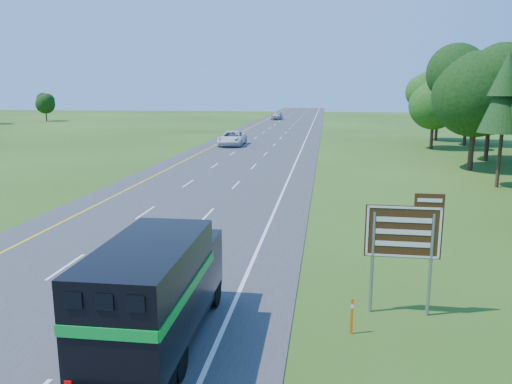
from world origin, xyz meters
TOP-DOWN VIEW (x-y plane):
  - road at (0.00, 50.00)m, footprint 15.00×260.00m
  - lane_markings at (0.00, 50.00)m, footprint 11.15×260.00m
  - horse_truck at (3.98, 5.34)m, footprint 2.35×7.16m
  - white_suv at (-3.33, 54.73)m, footprint 3.08×6.50m
  - far_car at (-3.07, 108.81)m, footprint 2.55×5.41m
  - exit_sign at (10.85, 8.57)m, footprint 2.32×0.13m
  - delineator at (9.26, 6.99)m, footprint 0.09×0.05m

SIDE VIEW (x-z plane):
  - road at x=0.00m, z-range 0.00..0.04m
  - lane_markings at x=0.00m, z-range 0.04..0.05m
  - delineator at x=9.26m, z-range 0.04..1.15m
  - far_car at x=-3.07m, z-range 0.04..1.83m
  - white_suv at x=-3.33m, z-range 0.04..1.83m
  - horse_truck at x=3.98m, z-range 0.15..3.31m
  - exit_sign at x=10.85m, z-range 0.59..4.52m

